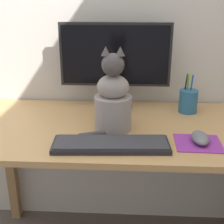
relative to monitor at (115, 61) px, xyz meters
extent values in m
cube|color=beige|center=(0.05, 0.13, 0.27)|extent=(7.00, 0.04, 2.50)
cube|color=tan|center=(0.05, -0.23, -0.25)|extent=(1.39, 0.64, 0.02)
cube|color=olive|center=(-0.60, 0.06, -0.62)|extent=(0.05, 0.05, 0.72)
cylinder|color=black|center=(0.00, 0.00, -0.23)|extent=(0.17, 0.17, 0.01)
cylinder|color=black|center=(0.00, 0.00, -0.18)|extent=(0.04, 0.04, 0.11)
cube|color=black|center=(0.00, 0.00, 0.03)|extent=(0.53, 0.02, 0.30)
cube|color=black|center=(0.00, -0.01, 0.03)|extent=(0.50, 0.00, 0.27)
cube|color=black|center=(0.00, -0.42, -0.23)|extent=(0.44, 0.16, 0.02)
cube|color=#333338|center=(0.00, -0.42, -0.22)|extent=(0.42, 0.14, 0.01)
cube|color=purple|center=(0.34, -0.38, -0.24)|extent=(0.18, 0.16, 0.00)
ellipsoid|color=slate|center=(0.34, -0.37, -0.22)|extent=(0.07, 0.11, 0.04)
cylinder|color=gray|center=(0.00, -0.26, -0.17)|extent=(0.16, 0.16, 0.14)
ellipsoid|color=gray|center=(0.00, -0.26, -0.05)|extent=(0.13, 0.11, 0.10)
sphere|color=#474242|center=(0.00, -0.27, 0.04)|extent=(0.09, 0.09, 0.09)
cone|color=#474242|center=(-0.03, -0.27, 0.09)|extent=(0.04, 0.04, 0.04)
cone|color=#474242|center=(0.03, -0.27, 0.09)|extent=(0.04, 0.04, 0.04)
cylinder|color=#474242|center=(-0.03, -0.32, -0.23)|extent=(0.19, 0.09, 0.02)
cylinder|color=#286089|center=(0.35, -0.04, -0.18)|extent=(0.09, 0.09, 0.11)
cylinder|color=green|center=(0.34, -0.04, -0.12)|extent=(0.01, 0.02, 0.14)
cylinder|color=#1E47B2|center=(0.36, -0.03, -0.12)|extent=(0.01, 0.02, 0.14)
cylinder|color=yellow|center=(0.34, -0.02, -0.12)|extent=(0.03, 0.02, 0.14)
cylinder|color=black|center=(0.34, -0.02, -0.12)|extent=(0.02, 0.02, 0.14)
camera|label=1|loc=(0.06, -1.46, 0.31)|focal=50.00mm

